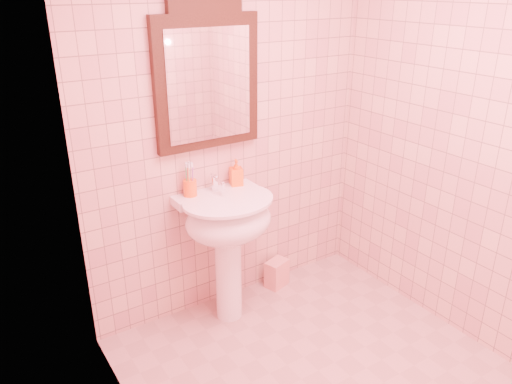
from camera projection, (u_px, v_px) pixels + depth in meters
back_wall at (230, 125)px, 3.16m from camera, size 2.00×0.02×2.50m
pedestal_sink at (228, 228)px, 3.13m from camera, size 0.58×0.58×0.86m
faucet at (216, 183)px, 3.13m from camera, size 0.04×0.16×0.11m
mirror at (207, 76)px, 2.92m from camera, size 0.67×0.06×0.94m
toothbrush_cup at (190, 188)px, 3.07m from camera, size 0.08×0.08×0.19m
soap_dispenser at (236, 173)px, 3.22m from camera, size 0.10×0.10×0.17m
towel at (277, 273)px, 3.68m from camera, size 0.19×0.16×0.20m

